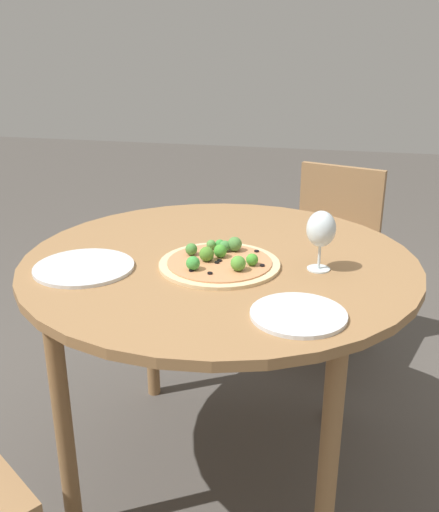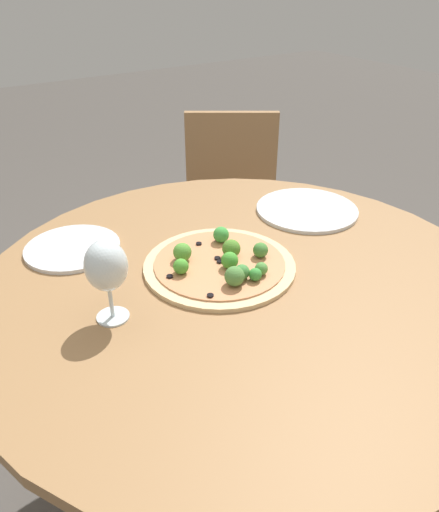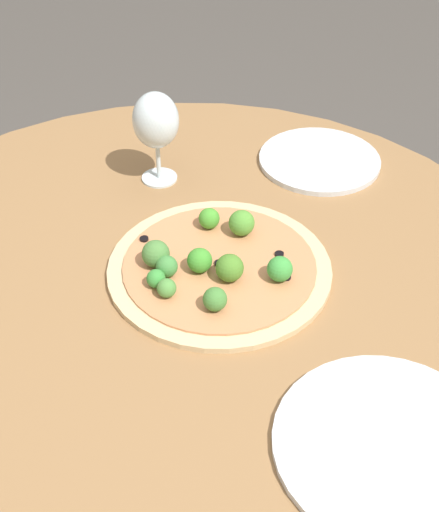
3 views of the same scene
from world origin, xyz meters
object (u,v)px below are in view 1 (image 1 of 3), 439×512
Objects in this scene: pizza at (220,261)px; wine_glass at (321,230)px; plate_near at (84,267)px; plate_far at (298,314)px; chair_2 at (327,255)px.

pizza is 0.30m from wine_glass.
pizza is 0.38m from plate_near.
wine_glass reaches higher than pizza.
plate_far is (0.03, 0.30, -0.11)m from wine_glass.
chair_2 is at bearing -106.14° from pizza.
chair_2 is at bearing -89.96° from wine_glass.
chair_2 reaches higher than plate_near.
wine_glass is 0.32m from plate_far.
pizza is 1.52× the size of plate_far.
wine_glass is 0.61× the size of plate_near.
plate_near is 0.63m from plate_far.
pizza is at bearing -47.11° from plate_far.
wine_glass is at bearing -167.43° from plate_near.
plate_near is (0.64, 0.14, -0.11)m from wine_glass.
pizza is at bearing 6.54° from wine_glass.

